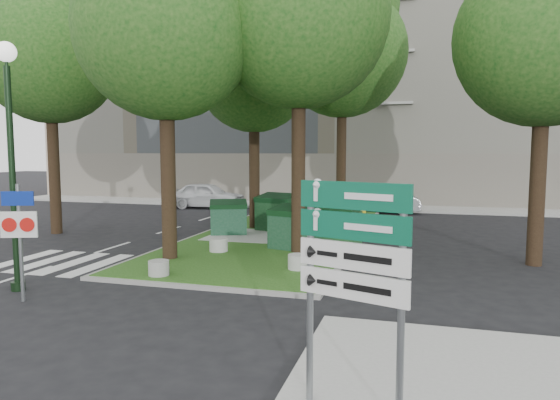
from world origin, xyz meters
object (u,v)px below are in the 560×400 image
(dumpster_a, at_px, (229,218))
(bollard_right, at_px, (298,262))
(dumpster_c, at_px, (295,228))
(bollard_left, at_px, (159,268))
(car_white, at_px, (207,195))
(car_silver, at_px, (377,199))
(bollard_mid, at_px, (219,245))
(tree_median_far, at_px, (345,40))
(tree_street_right, at_px, (549,21))
(dumpster_d, at_px, (337,225))
(directional_sign, at_px, (354,262))
(litter_bin, at_px, (361,213))
(tree_median_near_left, at_px, (168,13))
(tree_median_mid, at_px, (256,62))
(dumpster_b, at_px, (278,213))
(street_lamp, at_px, (10,137))
(traffic_sign_pole, at_px, (20,227))
(tree_street_left, at_px, (51,41))

(dumpster_a, height_order, bollard_right, dumpster_a)
(dumpster_c, height_order, bollard_left, dumpster_c)
(car_white, height_order, car_silver, car_white)
(bollard_mid, bearing_deg, tree_median_far, 71.45)
(tree_median_far, distance_m, bollard_mid, 11.79)
(tree_street_right, xyz_separation_m, dumpster_d, (-6.09, 1.03, -6.18))
(bollard_left, height_order, bollard_mid, bollard_mid)
(directional_sign, bearing_deg, car_white, 136.76)
(bollard_left, relative_size, car_silver, 0.12)
(dumpster_a, bearing_deg, car_silver, 39.78)
(bollard_right, bearing_deg, litter_bin, 86.81)
(bollard_left, relative_size, litter_bin, 0.67)
(tree_median_far, relative_size, dumpster_a, 7.02)
(bollard_mid, bearing_deg, litter_bin, 66.52)
(dumpster_c, xyz_separation_m, dumpster_d, (1.24, 1.11, -0.01))
(dumpster_c, xyz_separation_m, directional_sign, (3.24, -9.98, 1.20))
(tree_median_far, xyz_separation_m, dumpster_a, (-3.73, -4.92, -7.56))
(tree_median_near_left, xyz_separation_m, dumpster_c, (3.17, 2.42, -6.51))
(tree_median_far, relative_size, dumpster_c, 6.70)
(tree_median_mid, bearing_deg, dumpster_b, -27.20)
(litter_bin, relative_size, car_white, 0.18)
(tree_median_near_left, relative_size, car_silver, 2.31)
(dumpster_d, bearing_deg, tree_median_mid, 157.20)
(car_silver, bearing_deg, bollard_right, 171.45)
(dumpster_c, xyz_separation_m, bollard_right, (0.81, -2.82, -0.49))
(street_lamp, xyz_separation_m, car_silver, (7.00, 17.84, -2.92))
(tree_street_right, relative_size, traffic_sign_pole, 3.85)
(bollard_right, distance_m, directional_sign, 7.74)
(dumpster_d, distance_m, bollard_mid, 4.17)
(litter_bin, bearing_deg, car_silver, 85.17)
(bollard_mid, height_order, street_lamp, street_lamp)
(tree_street_left, relative_size, bollard_left, 20.56)
(bollard_mid, distance_m, traffic_sign_pole, 6.39)
(tree_median_mid, distance_m, bollard_left, 10.85)
(dumpster_b, xyz_separation_m, car_silver, (3.34, 8.02, -0.09))
(tree_median_far, relative_size, bollard_right, 21.42)
(tree_street_right, height_order, car_silver, tree_street_right)
(street_lamp, relative_size, car_silver, 1.28)
(tree_median_near_left, height_order, dumpster_d, tree_median_near_left)
(dumpster_a, xyz_separation_m, dumpster_c, (3.20, -2.16, 0.05))
(dumpster_a, bearing_deg, tree_street_right, -33.64)
(dumpster_b, bearing_deg, tree_median_near_left, -89.93)
(tree_median_near_left, height_order, tree_median_mid, tree_median_near_left)
(dumpster_b, height_order, street_lamp, street_lamp)
(tree_street_left, height_order, dumpster_a, tree_street_left)
(traffic_sign_pole, bearing_deg, street_lamp, 119.08)
(dumpster_a, distance_m, litter_bin, 6.76)
(tree_street_right, relative_size, bollard_left, 18.82)
(car_white, bearing_deg, directional_sign, -155.10)
(tree_street_left, distance_m, dumpster_c, 12.31)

